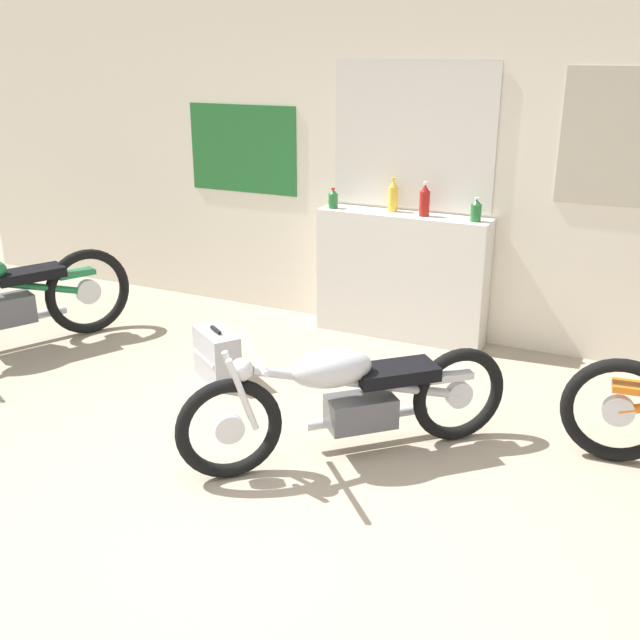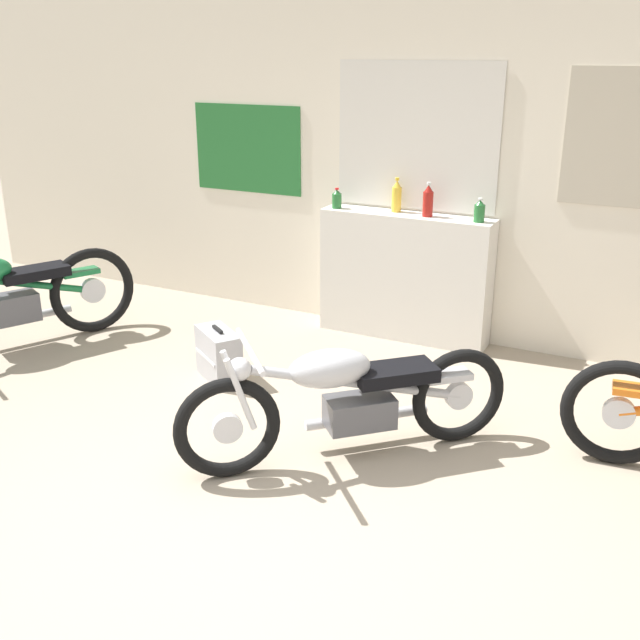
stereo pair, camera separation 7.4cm
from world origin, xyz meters
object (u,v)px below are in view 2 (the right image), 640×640
bottle_leftmost (337,199)px  bottle_center (428,201)px  bottle_right_center (479,211)px  bottle_left_center (397,197)px  hard_case_silver (219,355)px  motorcycle_silver (348,397)px

bottle_leftmost → bottle_center: bottle_center is taller
bottle_leftmost → bottle_right_center: (1.18, 0.02, 0.01)m
bottle_left_center → hard_case_silver: bearing=-118.1°
bottle_leftmost → bottle_right_center: 1.18m
motorcycle_silver → hard_case_silver: motorcycle_silver is taller
bottle_center → hard_case_silver: 2.00m
bottle_leftmost → bottle_center: size_ratio=0.62×
motorcycle_silver → hard_case_silver: 1.44m
bottle_center → bottle_right_center: bottle_center is taller
bottle_center → bottle_right_center: 0.41m
bottle_leftmost → hard_case_silver: (-0.29, -1.36, -0.92)m
bottle_right_center → motorcycle_silver: bottle_right_center is taller
motorcycle_silver → bottle_right_center: bearing=85.1°
bottle_left_center → bottle_right_center: size_ratio=1.49×
bottle_left_center → bottle_leftmost: bearing=-169.7°
hard_case_silver → motorcycle_silver: bearing=-24.3°
bottle_center → bottle_right_center: (0.41, -0.01, -0.04)m
bottle_leftmost → motorcycle_silver: 2.31m
motorcycle_silver → hard_case_silver: bearing=155.7°
bottle_center → hard_case_silver: (-1.06, -1.40, -0.97)m
bottle_leftmost → hard_case_silver: size_ratio=0.36×
bottle_center → motorcycle_silver: bottle_center is taller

